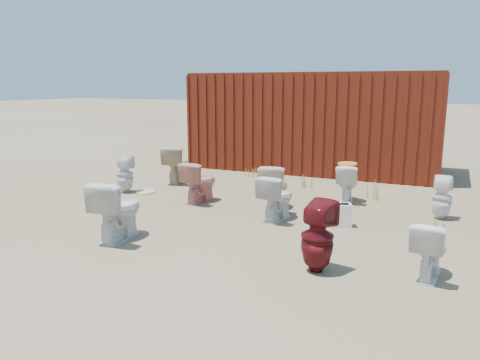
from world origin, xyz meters
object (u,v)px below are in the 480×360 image
at_px(toilet_back_beige_right, 274,187).
at_px(loose_tank, 334,215).
at_px(toilet_front_maroon, 318,237).
at_px(toilet_front_a, 118,210).
at_px(toilet_back_yellowlid, 347,183).
at_px(toilet_front_pink, 200,182).
at_px(toilet_front_c, 277,197).
at_px(toilet_back_beige_left, 177,164).
at_px(shipping_container, 316,122).
at_px(toilet_back_a, 125,174).
at_px(toilet_front_e, 430,249).
at_px(toilet_back_e, 442,198).

height_order(toilet_back_beige_right, loose_tank, toilet_back_beige_right).
bearing_deg(toilet_back_beige_right, toilet_front_maroon, 111.98).
height_order(toilet_front_a, toilet_back_yellowlid, toilet_front_a).
xyz_separation_m(toilet_front_pink, loose_tank, (2.60, -0.46, -0.20)).
bearing_deg(toilet_front_pink, loose_tank, 177.92).
height_order(toilet_front_c, toilet_back_beige_left, toilet_back_beige_left).
bearing_deg(shipping_container, toilet_front_a, -98.14).
distance_m(toilet_back_a, toilet_back_beige_right, 3.16).
bearing_deg(toilet_front_maroon, toilet_back_a, -15.10).
xyz_separation_m(toilet_back_a, loose_tank, (4.35, -0.52, -0.19)).
height_order(toilet_front_e, toilet_back_a, toilet_back_a).
relative_size(toilet_front_e, toilet_back_beige_right, 0.84).
xyz_separation_m(toilet_front_a, toilet_back_yellowlid, (2.43, 3.49, -0.08)).
bearing_deg(shipping_container, loose_tank, -70.82).
xyz_separation_m(toilet_front_a, toilet_back_beige_left, (-1.32, 3.62, -0.02)).
relative_size(toilet_front_c, toilet_back_beige_right, 0.93).
bearing_deg(toilet_back_beige_right, toilet_front_e, 133.32).
xyz_separation_m(toilet_back_beige_left, toilet_back_beige_right, (2.73, -1.19, -0.01)).
xyz_separation_m(toilet_front_e, toilet_back_e, (0.05, 2.57, 0.02)).
bearing_deg(toilet_front_e, toilet_front_c, -25.49).
xyz_separation_m(shipping_container, toilet_front_a, (-0.95, -6.61, -0.78)).
bearing_deg(toilet_front_e, toilet_front_a, 11.56).
relative_size(toilet_front_c, toilet_back_e, 1.05).
bearing_deg(toilet_front_maroon, toilet_back_beige_left, -28.78).
bearing_deg(toilet_front_a, shipping_container, -104.07).
bearing_deg(toilet_back_beige_right, toilet_front_a, 51.18).
bearing_deg(toilet_front_c, toilet_front_pink, -9.08).
bearing_deg(toilet_front_maroon, shipping_container, -61.94).
distance_m(toilet_front_a, toilet_back_yellowlid, 4.25).
bearing_deg(toilet_back_e, toilet_front_e, 89.49).
xyz_separation_m(toilet_front_e, loose_tank, (-1.41, 1.47, -0.15)).
height_order(toilet_front_c, toilet_front_e, toilet_front_c).
xyz_separation_m(shipping_container, toilet_back_a, (-2.69, -4.23, -0.83)).
relative_size(shipping_container, loose_tank, 12.00).
height_order(toilet_back_beige_right, toilet_back_e, toilet_back_beige_right).
bearing_deg(shipping_container, toilet_back_yellowlid, -64.60).
bearing_deg(toilet_front_maroon, toilet_front_e, -150.90).
xyz_separation_m(toilet_front_e, toilet_back_a, (-5.76, 1.99, 0.04)).
relative_size(shipping_container, toilet_front_maroon, 7.18).
xyz_separation_m(shipping_container, toilet_back_beige_left, (-2.26, -2.99, -0.79)).
distance_m(toilet_front_pink, toilet_back_beige_left, 1.85).
relative_size(toilet_front_c, loose_tank, 1.46).
xyz_separation_m(toilet_front_maroon, toilet_front_e, (1.18, 0.36, -0.09)).
distance_m(toilet_front_maroon, toilet_back_a, 5.14).
xyz_separation_m(toilet_front_maroon, toilet_back_beige_left, (-4.14, 3.59, -0.01)).
relative_size(shipping_container, toilet_back_e, 8.65).
height_order(toilet_front_a, toilet_back_a, toilet_front_a).
xyz_separation_m(shipping_container, toilet_back_beige_right, (0.46, -4.19, -0.81)).
bearing_deg(toilet_front_e, toilet_back_e, -85.19).
bearing_deg(shipping_container, toilet_back_a, -122.51).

